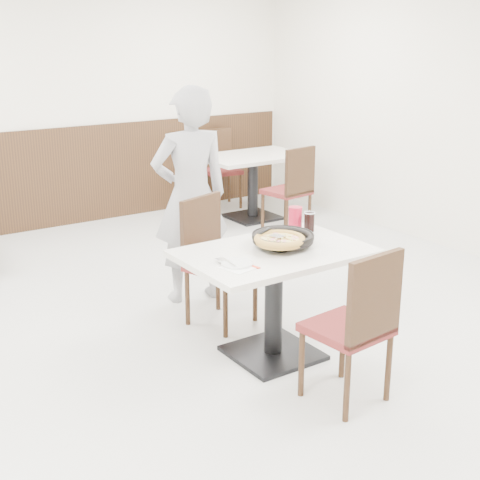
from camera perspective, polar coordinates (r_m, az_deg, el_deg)
floor at (r=4.86m, az=-1.05°, el=-8.24°), size 7.00×7.00×0.00m
wall_back at (r=7.60m, az=-15.88°, el=11.43°), size 6.00×0.04×2.80m
wainscot_back at (r=7.71m, az=-15.32°, el=5.13°), size 5.90×0.03×1.10m
main_table at (r=4.45m, az=2.88°, el=-5.46°), size 1.25×0.88×0.75m
chair_near at (r=3.95m, az=9.10°, el=-7.16°), size 0.46×0.46×0.95m
chair_far at (r=4.91m, az=-1.61°, el=-1.98°), size 0.53×0.53×0.95m
trivet at (r=4.31m, az=3.40°, el=-0.64°), size 0.12×0.12×0.04m
pizza_pan at (r=4.38m, az=3.68°, el=-0.04°), size 0.42×0.42×0.01m
pizza at (r=4.29m, az=3.40°, el=-0.14°), size 0.33×0.33×0.02m
pizza_server at (r=4.30m, az=3.21°, el=0.36°), size 0.09×0.10×0.00m
napkin at (r=3.99m, az=-0.11°, el=-2.36°), size 0.20×0.20×0.00m
side_plate at (r=4.04m, az=-0.25°, el=-2.03°), size 0.20×0.20×0.01m
fork at (r=4.03m, az=-0.87°, el=-1.95°), size 0.04×0.16×0.00m
cola_glass at (r=4.73m, az=5.93°, el=1.52°), size 0.08×0.08×0.13m
red_cup at (r=4.78m, az=4.74°, el=1.90°), size 0.10×0.10×0.16m
diner_person at (r=5.29m, az=-4.25°, el=3.75°), size 0.69×0.52×1.72m
bg_table_right at (r=7.79m, az=1.09°, el=4.56°), size 1.25×0.87×0.75m
bg_chair_right_near at (r=7.23m, az=3.99°, el=4.33°), size 0.48×0.48×0.95m
bg_chair_right_far at (r=8.31m, az=-1.59°, el=6.07°), size 0.48×0.48×0.95m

